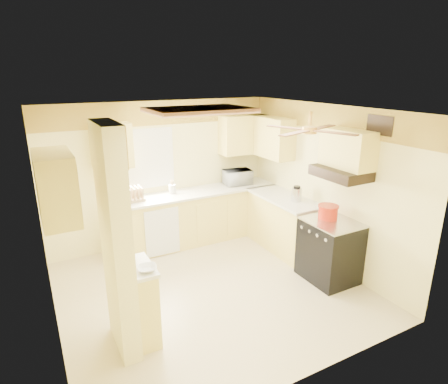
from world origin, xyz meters
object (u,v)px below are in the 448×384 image
microwave (238,177)px  dutch_oven (328,212)px  stove (330,250)px  bowl (147,269)px  kettle (297,194)px

microwave → dutch_oven: (0.32, -2.06, -0.06)m
stove → bowl: (-2.76, -0.15, 0.50)m
stove → kettle: (0.06, 0.89, 0.60)m
bowl → dutch_oven: size_ratio=0.68×
dutch_oven → stove: bearing=-100.7°
bowl → kettle: bearing=20.3°
microwave → bowl: size_ratio=2.45×
stove → dutch_oven: bearing=79.3°
stove → bowl: size_ratio=4.49×
stove → microwave: bearing=97.7°
bowl → kettle: kettle is taller
stove → bowl: bowl is taller
bowl → kettle: (2.82, 1.04, 0.09)m
microwave → bowl: (-2.46, -2.33, -0.11)m
stove → kettle: size_ratio=3.62×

